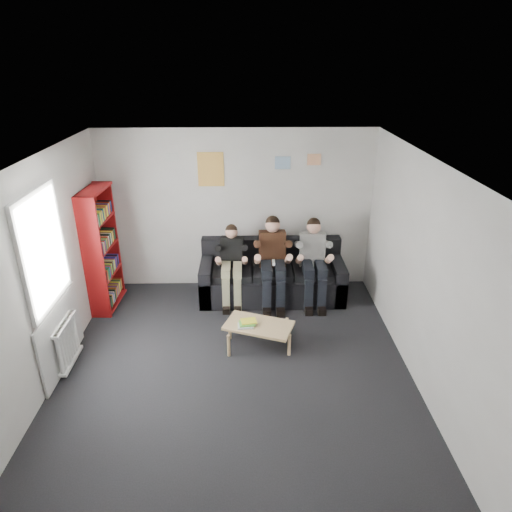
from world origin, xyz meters
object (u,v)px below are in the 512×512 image
(coffee_table, at_px, (259,327))
(person_right, at_px, (314,262))
(bookshelf, at_px, (102,249))
(person_middle, at_px, (273,262))
(sofa, at_px, (272,277))
(person_left, at_px, (232,265))

(coffee_table, height_order, person_right, person_right)
(bookshelf, distance_m, person_middle, 2.67)
(sofa, distance_m, coffee_table, 1.52)
(person_middle, bearing_deg, person_left, 177.77)
(coffee_table, distance_m, person_right, 1.62)
(person_left, bearing_deg, person_middle, 4.50)
(sofa, xyz_separation_m, person_middle, (0.00, -0.21, 0.38))
(sofa, distance_m, person_middle, 0.43)
(sofa, relative_size, bookshelf, 1.21)
(person_right, bearing_deg, coffee_table, -121.02)
(bookshelf, bearing_deg, person_middle, 4.29)
(person_left, bearing_deg, person_right, 4.98)
(coffee_table, xyz_separation_m, person_right, (0.91, 1.29, 0.37))
(bookshelf, xyz_separation_m, person_left, (2.00, 0.05, -0.31))
(sofa, bearing_deg, person_middle, -90.00)
(coffee_table, relative_size, person_middle, 0.64)
(coffee_table, relative_size, person_left, 0.71)
(sofa, bearing_deg, coffee_table, -99.81)
(bookshelf, relative_size, person_right, 1.41)
(coffee_table, bearing_deg, person_middle, 78.62)
(person_middle, bearing_deg, sofa, 88.50)
(sofa, bearing_deg, person_left, -162.79)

